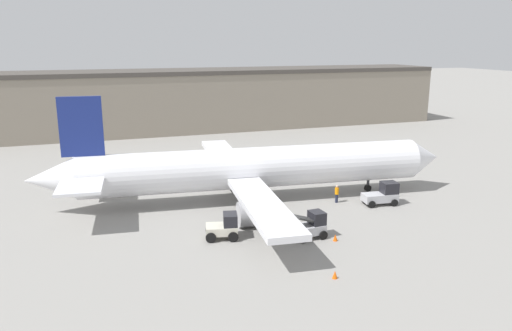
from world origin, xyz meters
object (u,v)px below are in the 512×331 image
(ground_crew_worker, at_px, (337,193))
(belt_loader_truck, at_px, (311,226))
(pushback_tug, at_px, (224,227))
(safety_cone_near, at_px, (335,238))
(airplane, at_px, (247,169))
(safety_cone_far, at_px, (335,275))
(baggage_tug, at_px, (383,194))

(ground_crew_worker, height_order, belt_loader_truck, belt_loader_truck)
(ground_crew_worker, xyz_separation_m, pushback_tug, (-12.79, -5.10, 0.01))
(ground_crew_worker, xyz_separation_m, belt_loader_truck, (-6.20, -7.29, 0.06))
(ground_crew_worker, bearing_deg, safety_cone_near, -138.37)
(belt_loader_truck, height_order, safety_cone_near, belt_loader_truck)
(airplane, relative_size, ground_crew_worker, 23.62)
(belt_loader_truck, xyz_separation_m, safety_cone_far, (-1.58, -7.01, -0.71))
(baggage_tug, bearing_deg, pushback_tug, -162.56)
(safety_cone_near, bearing_deg, pushback_tug, 156.71)
(baggage_tug, height_order, pushback_tug, baggage_tug)
(ground_crew_worker, relative_size, pushback_tug, 0.59)
(baggage_tug, xyz_separation_m, belt_loader_truck, (-10.11, -5.32, -0.01))
(airplane, distance_m, pushback_tug, 10.17)
(airplane, height_order, safety_cone_near, airplane)
(pushback_tug, relative_size, safety_cone_far, 5.38)
(ground_crew_worker, bearing_deg, baggage_tug, -46.43)
(ground_crew_worker, xyz_separation_m, safety_cone_near, (-4.71, -8.58, -0.66))
(pushback_tug, bearing_deg, safety_cone_far, -47.93)
(belt_loader_truck, bearing_deg, ground_crew_worker, 45.79)
(belt_loader_truck, bearing_deg, airplane, 95.62)
(belt_loader_truck, distance_m, safety_cone_far, 7.22)
(baggage_tug, distance_m, pushback_tug, 16.99)
(pushback_tug, bearing_deg, belt_loader_truck, -4.89)
(safety_cone_near, bearing_deg, safety_cone_far, -118.28)
(airplane, xyz_separation_m, pushback_tug, (-4.78, -8.69, -2.26))
(belt_loader_truck, distance_m, safety_cone_near, 2.10)
(pushback_tug, bearing_deg, airplane, 74.68)
(safety_cone_far, bearing_deg, ground_crew_worker, 61.43)
(belt_loader_truck, height_order, safety_cone_far, belt_loader_truck)
(ground_crew_worker, height_order, baggage_tug, baggage_tug)
(ground_crew_worker, distance_m, safety_cone_far, 16.30)
(airplane, xyz_separation_m, safety_cone_far, (0.23, -17.89, -2.93))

